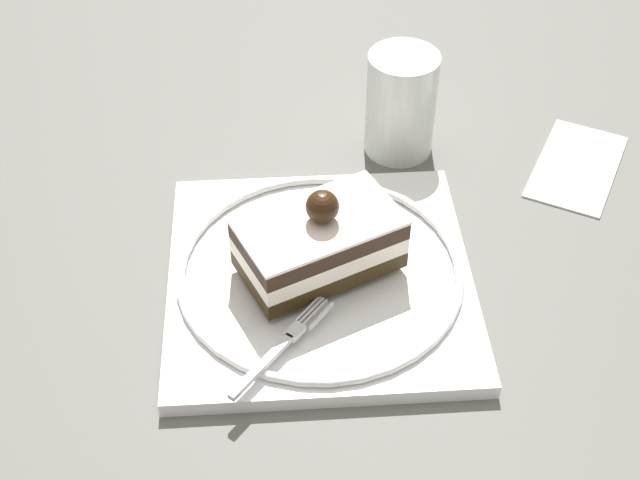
{
  "coord_description": "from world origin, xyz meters",
  "views": [
    {
      "loc": [
        0.47,
        0.06,
        0.53
      ],
      "look_at": [
        -0.02,
        -0.01,
        0.05
      ],
      "focal_mm": 48.56,
      "sensor_mm": 36.0,
      "label": 1
    }
  ],
  "objects_px": {
    "dessert_plate": "(320,276)",
    "drink_glass_far": "(400,109)",
    "cake_slice": "(319,241)",
    "fork": "(283,344)",
    "folded_napkin": "(577,165)"
  },
  "relations": [
    {
      "from": "fork",
      "to": "drink_glass_far",
      "type": "distance_m",
      "value": 0.29
    },
    {
      "from": "fork",
      "to": "folded_napkin",
      "type": "height_order",
      "value": "fork"
    },
    {
      "from": "dessert_plate",
      "to": "drink_glass_far",
      "type": "xyz_separation_m",
      "value": [
        -0.19,
        0.05,
        0.04
      ]
    },
    {
      "from": "cake_slice",
      "to": "folded_napkin",
      "type": "height_order",
      "value": "cake_slice"
    },
    {
      "from": "cake_slice",
      "to": "fork",
      "type": "distance_m",
      "value": 0.09
    },
    {
      "from": "dessert_plate",
      "to": "fork",
      "type": "relative_size",
      "value": 2.81
    },
    {
      "from": "dessert_plate",
      "to": "cake_slice",
      "type": "height_order",
      "value": "cake_slice"
    },
    {
      "from": "dessert_plate",
      "to": "folded_napkin",
      "type": "distance_m",
      "value": 0.29
    },
    {
      "from": "dessert_plate",
      "to": "fork",
      "type": "height_order",
      "value": "fork"
    },
    {
      "from": "dessert_plate",
      "to": "cake_slice",
      "type": "distance_m",
      "value": 0.04
    },
    {
      "from": "drink_glass_far",
      "to": "folded_napkin",
      "type": "distance_m",
      "value": 0.18
    },
    {
      "from": "cake_slice",
      "to": "drink_glass_far",
      "type": "height_order",
      "value": "drink_glass_far"
    },
    {
      "from": "fork",
      "to": "folded_napkin",
      "type": "distance_m",
      "value": 0.36
    },
    {
      "from": "dessert_plate",
      "to": "drink_glass_far",
      "type": "bearing_deg",
      "value": 166.05
    },
    {
      "from": "drink_glass_far",
      "to": "dessert_plate",
      "type": "bearing_deg",
      "value": -13.95
    }
  ]
}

